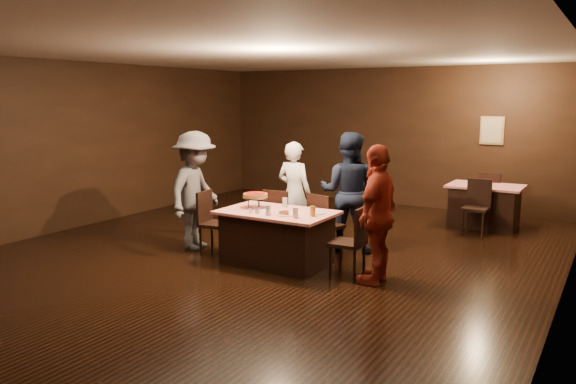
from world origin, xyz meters
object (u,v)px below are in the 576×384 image
(chair_back_near, at_px, (476,207))
(plate_empty, at_px, (316,213))
(chair_back_far, at_px, (491,196))
(diner_grey_knit, at_px, (195,191))
(back_table, at_px, (484,206))
(chair_far_right, at_px, (326,225))
(chair_end_left, at_px, (216,223))
(chair_end_right, at_px, (348,242))
(main_table, at_px, (277,238))
(diner_red_shirt, at_px, (378,214))
(glass_front_right, at_px, (296,213))
(glass_back, at_px, (285,203))
(diner_navy_hoodie, at_px, (348,192))
(glass_amber, at_px, (313,211))
(diner_white_jacket, at_px, (294,193))
(chair_far_left, at_px, (281,219))
(glass_front_left, at_px, (268,210))
(pizza_stand, at_px, (255,195))

(chair_back_near, height_order, plate_empty, chair_back_near)
(chair_back_far, distance_m, diner_grey_knit, 5.76)
(back_table, xyz_separation_m, chair_far_right, (-1.61, -3.23, 0.09))
(chair_back_near, relative_size, diner_grey_knit, 0.52)
(chair_end_left, bearing_deg, chair_end_right, -98.31)
(main_table, height_order, diner_grey_knit, diner_grey_knit)
(chair_back_far, bearing_deg, back_table, 96.41)
(chair_end_left, bearing_deg, plate_empty, -93.12)
(chair_back_near, height_order, chair_back_far, same)
(back_table, relative_size, diner_red_shirt, 0.73)
(glass_front_right, relative_size, glass_back, 1.00)
(chair_far_right, bearing_deg, glass_front_right, 105.89)
(glass_back, bearing_deg, back_table, 60.78)
(chair_back_far, bearing_deg, main_table, 72.73)
(diner_red_shirt, bearing_deg, chair_end_left, -91.92)
(diner_navy_hoodie, bearing_deg, glass_back, 43.43)
(chair_far_right, bearing_deg, glass_back, 58.03)
(chair_back_far, relative_size, diner_red_shirt, 0.53)
(chair_back_far, xyz_separation_m, glass_front_right, (-1.56, -4.83, 0.37))
(glass_amber, bearing_deg, diner_red_shirt, 1.38)
(chair_back_near, relative_size, glass_amber, 6.79)
(diner_white_jacket, xyz_separation_m, glass_amber, (0.98, -1.18, 0.01))
(chair_far_right, distance_m, diner_navy_hoodie, 0.64)
(diner_navy_hoodie, distance_m, glass_back, 1.07)
(chair_far_right, bearing_deg, chair_end_left, 39.59)
(chair_far_left, distance_m, plate_empty, 1.16)
(main_table, xyz_separation_m, diner_white_jacket, (-0.38, 1.13, 0.45))
(glass_amber, bearing_deg, chair_end_left, 178.32)
(diner_navy_hoodie, relative_size, diner_grey_knit, 1.00)
(chair_far_left, bearing_deg, glass_front_right, 124.60)
(chair_far_left, height_order, glass_back, chair_far_left)
(chair_end_left, relative_size, diner_white_jacket, 0.57)
(diner_white_jacket, xyz_separation_m, glass_back, (0.33, -0.83, 0.01))
(chair_far_right, xyz_separation_m, glass_front_right, (0.05, -1.00, 0.37))
(back_table, relative_size, chair_far_left, 1.37)
(chair_end_left, relative_size, chair_end_right, 1.00)
(plate_empty, bearing_deg, diner_navy_hoodie, 90.35)
(chair_back_far, xyz_separation_m, glass_front_left, (-1.96, -4.88, 0.37))
(chair_far_left, relative_size, chair_end_right, 1.00)
(diner_white_jacket, bearing_deg, diner_grey_knit, 44.73)
(chair_far_left, xyz_separation_m, chair_end_right, (1.50, -0.75, 0.00))
(back_table, height_order, chair_back_far, chair_back_far)
(main_table, distance_m, plate_empty, 0.69)
(chair_end_right, xyz_separation_m, diner_grey_knit, (-2.64, 0.07, 0.45))
(pizza_stand, bearing_deg, plate_empty, 6.01)
(glass_front_right, xyz_separation_m, glass_back, (-0.50, 0.55, 0.00))
(chair_far_right, xyz_separation_m, chair_back_near, (1.61, 2.53, 0.00))
(chair_end_left, xyz_separation_m, glass_front_right, (1.55, -0.25, 0.37))
(chair_end_right, xyz_separation_m, plate_empty, (-0.55, 0.15, 0.30))
(diner_red_shirt, bearing_deg, pizza_stand, -93.63)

